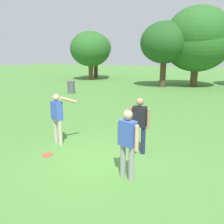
# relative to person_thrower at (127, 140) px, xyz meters

# --- Properties ---
(ground_plane) EXTENTS (120.00, 120.00, 0.00)m
(ground_plane) POSITION_rel_person_thrower_xyz_m (-0.91, 0.54, -0.94)
(ground_plane) COLOR #4C8438
(person_thrower) EXTENTS (0.58, 0.33, 1.64)m
(person_thrower) POSITION_rel_person_thrower_xyz_m (0.00, 0.00, 0.00)
(person_thrower) COLOR gray
(person_thrower) RESTS_ON ground
(person_catcher) EXTENTS (0.76, 0.63, 1.64)m
(person_catcher) POSITION_rel_person_thrower_xyz_m (-2.83, 0.94, 0.02)
(person_catcher) COLOR #B7AD93
(person_catcher) RESTS_ON ground
(person_bystander) EXTENTS (0.61, 0.25, 1.64)m
(person_bystander) POSITION_rel_person_thrower_xyz_m (-0.28, 1.47, 0.00)
(person_bystander) COLOR #1E234C
(person_bystander) RESTS_ON ground
(frisbee) EXTENTS (0.30, 0.30, 0.03)m
(frisbee) POSITION_rel_person_thrower_xyz_m (-2.55, 0.10, -0.93)
(frisbee) COLOR #E04733
(frisbee) RESTS_ON ground
(trash_can_beside_table) EXTENTS (0.59, 0.59, 0.96)m
(trash_can_beside_table) POSITION_rel_person_thrower_xyz_m (-8.87, 9.46, -0.46)
(trash_can_beside_table) COLOR #515156
(trash_can_beside_table) RESTS_ON ground
(tree_tall_left) EXTENTS (3.97, 3.97, 5.54)m
(tree_tall_left) POSITION_rel_person_thrower_xyz_m (-13.62, 20.81, 2.88)
(tree_tall_left) COLOR #4C3823
(tree_tall_left) RESTS_ON ground
(tree_broad_center) EXTENTS (4.72, 4.72, 5.59)m
(tree_broad_center) POSITION_rel_person_thrower_xyz_m (-13.06, 18.77, 2.63)
(tree_broad_center) COLOR brown
(tree_broad_center) RESTS_ON ground
(tree_far_right) EXTENTS (4.28, 4.28, 5.76)m
(tree_far_right) POSITION_rel_person_thrower_xyz_m (-3.65, 16.27, 2.97)
(tree_far_right) COLOR #4C3823
(tree_far_right) RESTS_ON ground
(tree_slender_mid) EXTENTS (5.84, 5.84, 6.33)m
(tree_slender_mid) POSITION_rel_person_thrower_xyz_m (-1.15, 18.11, 2.89)
(tree_slender_mid) COLOR #4C3823
(tree_slender_mid) RESTS_ON ground
(tree_back_left) EXTENTS (5.46, 5.46, 7.04)m
(tree_back_left) POSITION_rel_person_thrower_xyz_m (-1.14, 17.75, 3.75)
(tree_back_left) COLOR #4C3823
(tree_back_left) RESTS_ON ground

